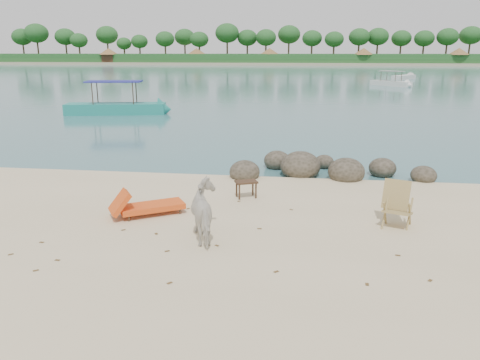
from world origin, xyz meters
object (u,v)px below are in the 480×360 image
object	(u,v)px
deck_chair	(398,207)
cow	(207,213)
boat_near	(114,86)
side_table	(246,190)
lounge_chair	(152,204)
boulders	(318,169)

from	to	relation	value
deck_chair	cow	bearing A→B (deg)	-141.65
boat_near	side_table	bearing A→B (deg)	-69.30
lounge_chair	boat_near	size ratio (longest dim) A/B	0.27
cow	deck_chair	bearing A→B (deg)	174.20
side_table	boat_near	distance (m)	19.51
boulders	deck_chair	distance (m)	4.76
cow	boat_near	distance (m)	21.78
deck_chair	side_table	bearing A→B (deg)	176.23
lounge_chair	cow	bearing A→B (deg)	-70.72
cow	lounge_chair	xyz separation A→B (m)	(-1.60, 1.29, -0.31)
cow	boat_near	size ratio (longest dim) A/B	0.20
side_table	deck_chair	size ratio (longest dim) A/B	0.57
side_table	lounge_chair	xyz separation A→B (m)	(-2.06, -1.60, 0.05)
boulders	cow	distance (m)	6.19
lounge_chair	side_table	bearing A→B (deg)	5.95
boulders	boat_near	world-z (taller)	boat_near
lounge_chair	boat_near	xyz separation A→B (m)	(-8.23, 18.12, 1.39)
boulders	side_table	bearing A→B (deg)	-124.82
cow	boat_near	bearing A→B (deg)	-85.82
lounge_chair	deck_chair	world-z (taller)	deck_chair
cow	side_table	xyz separation A→B (m)	(0.46, 2.89, -0.36)
side_table	lounge_chair	world-z (taller)	lounge_chair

